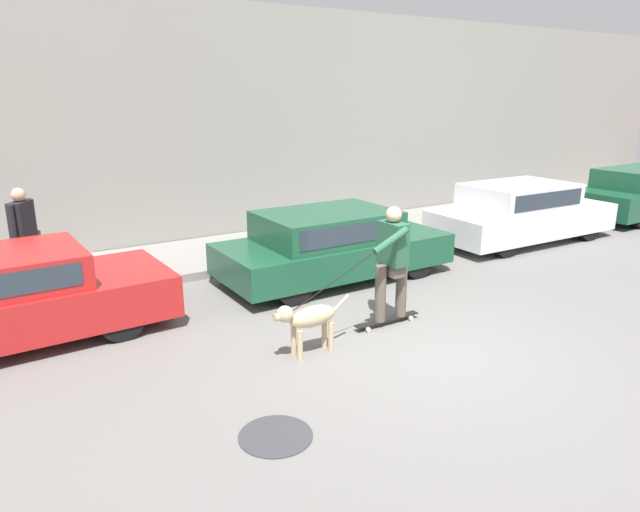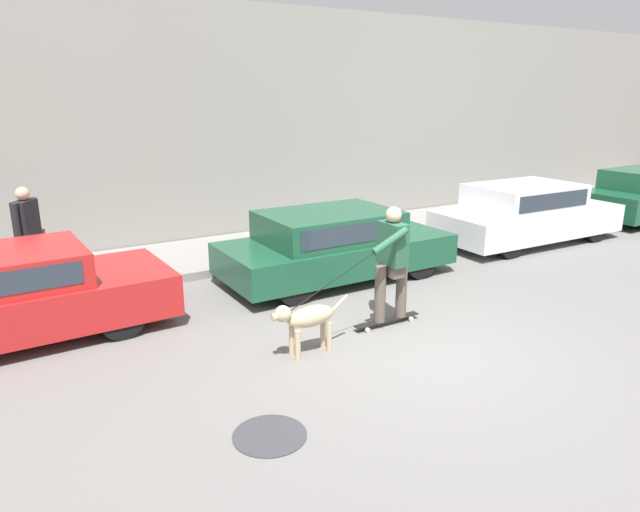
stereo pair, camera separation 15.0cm
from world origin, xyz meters
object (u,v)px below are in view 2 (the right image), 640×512
object	(u,v)px
parked_car_1	(334,245)
pedestrian_with_bag	(29,232)
dog	(307,319)
skateboarder	(391,260)
parked_car_2	(526,214)

from	to	relation	value
parked_car_1	pedestrian_with_bag	bearing A→B (deg)	157.52
dog	skateboarder	distance (m)	1.57
parked_car_2	skateboarder	world-z (taller)	skateboarder
parked_car_1	dog	world-z (taller)	parked_car_1
parked_car_2	skateboarder	xyz separation A→B (m)	(-5.40, -2.17, 0.34)
skateboarder	parked_car_1	bearing A→B (deg)	-101.63
parked_car_1	pedestrian_with_bag	size ratio (longest dim) A/B	2.54
parked_car_2	dog	xyz separation A→B (m)	(-6.88, -2.39, -0.14)
dog	pedestrian_with_bag	distance (m)	5.08
dog	pedestrian_with_bag	xyz separation A→B (m)	(-2.66, 4.29, 0.55)
parked_car_2	skateboarder	size ratio (longest dim) A/B	1.86
parked_car_1	skateboarder	size ratio (longest dim) A/B	1.76
parked_car_1	pedestrian_with_bag	world-z (taller)	pedestrian_with_bag
parked_car_2	dog	world-z (taller)	parked_car_2
parked_car_1	skateboarder	world-z (taller)	skateboarder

